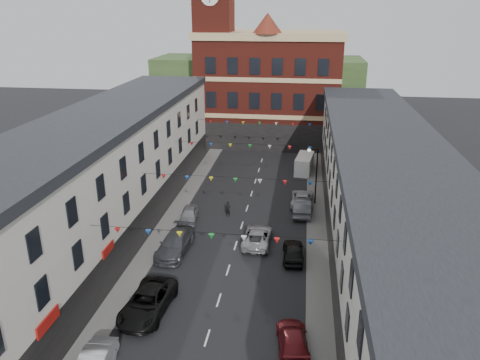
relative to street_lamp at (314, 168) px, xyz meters
The scene contains 19 objects.
ground 15.94m from the street_lamp, 115.07° to the right, with size 160.00×160.00×0.00m, color black.
pavement_left 18.43m from the street_lamp, 138.26° to the right, with size 1.80×64.00×0.15m, color #605E5B.
pavement_right 12.60m from the street_lamp, 88.33° to the right, with size 1.80×64.00×0.15m, color #605E5B.
terrace_left 22.52m from the street_lamp, 144.66° to the right, with size 8.40×56.00×10.70m.
terrace_right 14.04m from the street_lamp, 68.09° to the right, with size 8.40×56.00×9.70m.
civic_building 25.18m from the street_lamp, 105.30° to the left, with size 20.60×13.30×18.50m.
clock_tower 27.57m from the street_lamp, 123.79° to the left, with size 5.60×5.60×30.00m.
distant_hill 49.16m from the street_lamp, 102.40° to the left, with size 40.00×14.00×10.00m, color #2A4520.
street_lamp is the anchor object (origin of this frame).
car_left_c 22.99m from the street_lamp, 118.75° to the right, with size 2.61×5.67×1.57m, color black.
car_left_d 16.64m from the street_lamp, 133.84° to the right, with size 2.26×5.55×1.61m, color #3F4247.
car_left_e 13.39m from the street_lamp, 153.46° to the right, with size 1.56×3.89×1.32m, color gray.
car_right_c 22.53m from the street_lamp, 93.41° to the right, with size 1.79×4.40×1.28m, color maroon.
car_right_d 12.12m from the street_lamp, 97.99° to the right, with size 1.66×4.12×1.40m, color black.
car_right_e 4.09m from the street_lamp, 113.10° to the right, with size 1.71×4.90×1.61m, color #56575E.
car_right_f 3.40m from the street_lamp, behind, with size 2.23×4.84×1.34m, color silver.
moving_car 10.97m from the street_lamp, 116.92° to the right, with size 2.28×4.94×1.37m, color #9C9DA2.
white_van 10.51m from the street_lamp, 95.39° to the left, with size 1.82×4.73×2.09m, color white.
pedestrian 9.68m from the street_lamp, 152.89° to the right, with size 0.55×0.36×1.52m, color black.
Camera 1 is at (5.24, -31.10, 19.08)m, focal length 35.00 mm.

